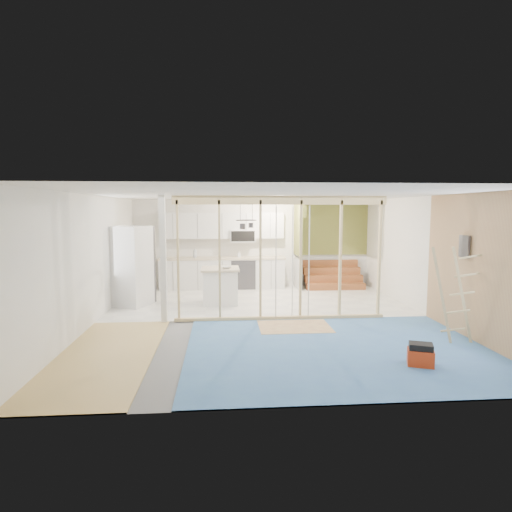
{
  "coord_description": "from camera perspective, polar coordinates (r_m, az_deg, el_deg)",
  "views": [
    {
      "loc": [
        -0.91,
        -8.71,
        2.29
      ],
      "look_at": [
        -0.16,
        0.6,
        1.29
      ],
      "focal_mm": 30.0,
      "sensor_mm": 36.0,
      "label": 1
    }
  ],
  "objects": [
    {
      "name": "toolbox",
      "position": [
        6.9,
        21.09,
        -12.27
      ],
      "size": [
        0.44,
        0.39,
        0.35
      ],
      "rotation": [
        0.0,
        0.0,
        -0.37
      ],
      "color": "#A62D0F",
      "rests_on": "room"
    },
    {
      "name": "fridge",
      "position": [
        10.63,
        -16.44,
        -1.34
      ],
      "size": [
        1.1,
        1.05,
        1.92
      ],
      "rotation": [
        0.0,
        0.0,
        -0.38
      ],
      "color": "silver",
      "rests_on": "room"
    },
    {
      "name": "soap_bottle_a",
      "position": [
        12.49,
        -8.14,
        0.47
      ],
      "size": [
        0.13,
        0.13,
        0.3
      ],
      "primitive_type": "imported",
      "rotation": [
        0.0,
        0.0,
        -0.15
      ],
      "color": "#AAB2BD",
      "rests_on": "base_cabinets"
    },
    {
      "name": "bowl",
      "position": [
        10.31,
        -3.97,
        -1.54
      ],
      "size": [
        0.3,
        0.3,
        0.06
      ],
      "primitive_type": "imported",
      "rotation": [
        0.0,
        0.0,
        0.41
      ],
      "color": "silver",
      "rests_on": "island"
    },
    {
      "name": "soap_bottle_b",
      "position": [
        12.49,
        -2.31,
        0.25
      ],
      "size": [
        0.1,
        0.1,
        0.18
      ],
      "primitive_type": "imported",
      "rotation": [
        0.0,
        0.0,
        0.36
      ],
      "color": "silver",
      "rests_on": "base_cabinets"
    },
    {
      "name": "base_cabinets",
      "position": [
        12.23,
        -7.82,
        -2.53
      ],
      "size": [
        4.45,
        2.24,
        0.93
      ],
      "color": "silver",
      "rests_on": "room"
    },
    {
      "name": "island",
      "position": [
        10.52,
        -4.77,
        -4.03
      ],
      "size": [
        0.92,
        0.92,
        0.9
      ],
      "rotation": [
        0.0,
        0.0,
        0.01
      ],
      "color": "white",
      "rests_on": "room"
    },
    {
      "name": "sheathing_panel",
      "position": [
        8.08,
        28.38,
        -1.69
      ],
      "size": [
        0.02,
        4.0,
        2.6
      ],
      "primitive_type": "cube",
      "color": "tan",
      "rests_on": "room"
    },
    {
      "name": "floor_overlays",
      "position": [
        9.12,
        1.77,
        -8.39
      ],
      "size": [
        7.0,
        8.0,
        0.03
      ],
      "color": "silver",
      "rests_on": "room"
    },
    {
      "name": "stud_frame",
      "position": [
        8.77,
        -0.03,
        1.42
      ],
      "size": [
        4.66,
        0.14,
        2.6
      ],
      "color": "tan",
      "rests_on": "room"
    },
    {
      "name": "green_partition",
      "position": [
        12.79,
        8.8,
        -0.01
      ],
      "size": [
        2.25,
        1.51,
        2.6
      ],
      "color": "olive",
      "rests_on": "room"
    },
    {
      "name": "ceiling_light",
      "position": [
        11.94,
        6.62,
        7.25
      ],
      "size": [
        0.32,
        0.32,
        0.08
      ],
      "primitive_type": "cylinder",
      "color": "#FFEABF",
      "rests_on": "room"
    },
    {
      "name": "room",
      "position": [
        8.82,
        1.37,
        -0.36
      ],
      "size": [
        7.01,
        8.01,
        2.61
      ],
      "color": "slate",
      "rests_on": "ground"
    },
    {
      "name": "ladder",
      "position": [
        8.13,
        24.96,
        -4.69
      ],
      "size": [
        0.88,
        0.19,
        1.66
      ],
      "rotation": [
        0.0,
        0.0,
        -0.4
      ],
      "color": "tan",
      "rests_on": "room"
    },
    {
      "name": "upper_cabinets",
      "position": [
        12.54,
        -4.27,
        3.93
      ],
      "size": [
        3.6,
        0.41,
        0.85
      ],
      "color": "silver",
      "rests_on": "room"
    },
    {
      "name": "pot_rack",
      "position": [
        10.62,
        -1.33,
        4.51
      ],
      "size": [
        0.52,
        0.52,
        0.72
      ],
      "color": "black",
      "rests_on": "room"
    },
    {
      "name": "electrical_panel",
      "position": [
        8.53,
        26.03,
        1.16
      ],
      "size": [
        0.04,
        0.3,
        0.4
      ],
      "primitive_type": "cube",
      "color": "#3D3C42",
      "rests_on": "room"
    }
  ]
}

